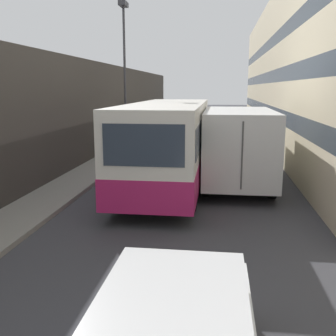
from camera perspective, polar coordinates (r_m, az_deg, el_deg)
name	(u,v)px	position (r m, az deg, el deg)	size (l,w,h in m)	color
ground_plane	(187,185)	(15.06, 2.85, -2.49)	(150.00, 150.00, 0.00)	#38383D
sidewalk_left	(78,180)	(15.98, -12.92, -1.70)	(1.70, 60.00, 0.14)	gray
building_left_shopfront	(28,124)	(16.43, -19.70, 6.07)	(2.40, 60.00, 5.01)	#423D38
bus	(168,143)	(14.63, 0.05, 3.68)	(2.58, 9.67, 3.11)	silver
box_truck	(237,142)	(15.64, 9.99, 3.68)	(2.46, 7.60, 2.86)	silver
panel_van	(172,127)	(26.85, 0.65, 5.92)	(1.96, 4.41, 1.82)	#BCBCC1
street_lamp	(124,53)	(20.97, -6.36, 16.25)	(0.36, 0.80, 7.74)	#38383D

